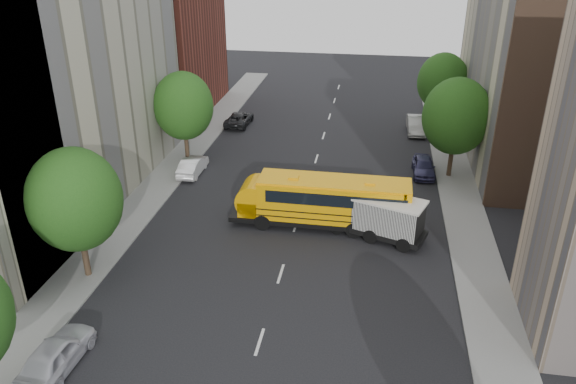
% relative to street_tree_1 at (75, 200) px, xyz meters
% --- Properties ---
extents(ground, '(120.00, 120.00, 0.00)m').
position_rel_street_tree_1_xyz_m(ground, '(11.00, 4.00, -4.95)').
color(ground, black).
rests_on(ground, ground).
extents(sidewalk_left, '(3.00, 80.00, 0.12)m').
position_rel_street_tree_1_xyz_m(sidewalk_left, '(-0.50, 9.00, -4.89)').
color(sidewalk_left, slate).
rests_on(sidewalk_left, ground).
extents(sidewalk_right, '(3.00, 80.00, 0.12)m').
position_rel_street_tree_1_xyz_m(sidewalk_right, '(22.50, 9.00, -4.89)').
color(sidewalk_right, slate).
rests_on(sidewalk_right, ground).
extents(lane_markings, '(0.15, 64.00, 0.01)m').
position_rel_street_tree_1_xyz_m(lane_markings, '(11.00, 14.00, -4.95)').
color(lane_markings, silver).
rests_on(lane_markings, ground).
extents(building_left_cream, '(10.00, 26.00, 20.00)m').
position_rel_street_tree_1_xyz_m(building_left_cream, '(-7.00, 10.00, 5.05)').
color(building_left_cream, '#B8B394').
rests_on(building_left_cream, ground).
extents(building_left_redbrick, '(10.00, 15.00, 13.00)m').
position_rel_street_tree_1_xyz_m(building_left_redbrick, '(-7.00, 32.00, 1.55)').
color(building_left_redbrick, maroon).
rests_on(building_left_redbrick, ground).
extents(building_right_far, '(10.00, 22.00, 18.00)m').
position_rel_street_tree_1_xyz_m(building_right_far, '(29.00, 24.00, 4.05)').
color(building_right_far, beige).
rests_on(building_right_far, ground).
extents(street_tree_1, '(5.12, 5.12, 7.90)m').
position_rel_street_tree_1_xyz_m(street_tree_1, '(0.00, 0.00, 0.00)').
color(street_tree_1, '#38281C').
rests_on(street_tree_1, ground).
extents(street_tree_2, '(4.99, 4.99, 7.71)m').
position_rel_street_tree_1_xyz_m(street_tree_2, '(0.00, 18.00, -0.12)').
color(street_tree_2, '#38281C').
rests_on(street_tree_2, ground).
extents(street_tree_4, '(5.25, 5.25, 8.10)m').
position_rel_street_tree_1_xyz_m(street_tree_4, '(22.00, 18.00, 0.12)').
color(street_tree_4, '#38281C').
rests_on(street_tree_4, ground).
extents(street_tree_5, '(4.86, 4.86, 7.51)m').
position_rel_street_tree_1_xyz_m(street_tree_5, '(22.00, 30.00, -0.25)').
color(street_tree_5, '#38281C').
rests_on(street_tree_5, ground).
extents(school_bus, '(12.45, 3.17, 3.50)m').
position_rel_street_tree_1_xyz_m(school_bus, '(12.68, 8.21, -3.00)').
color(school_bus, black).
rests_on(school_bus, ground).
extents(safari_truck, '(7.02, 4.44, 2.84)m').
position_rel_street_tree_1_xyz_m(safari_truck, '(16.27, 7.38, -3.45)').
color(safari_truck, black).
rests_on(safari_truck, ground).
extents(parked_car_0, '(2.05, 4.66, 1.56)m').
position_rel_street_tree_1_xyz_m(parked_car_0, '(2.20, -7.20, -4.17)').
color(parked_car_0, silver).
rests_on(parked_car_0, ground).
extents(parked_car_1, '(1.48, 4.23, 1.39)m').
position_rel_street_tree_1_xyz_m(parked_car_1, '(1.40, 15.19, -4.25)').
color(parked_car_1, white).
rests_on(parked_car_1, ground).
extents(parked_car_2, '(2.31, 4.76, 1.30)m').
position_rel_street_tree_1_xyz_m(parked_car_2, '(2.20, 27.76, -4.30)').
color(parked_car_2, black).
rests_on(parked_car_2, ground).
extents(parked_car_4, '(1.80, 4.27, 1.44)m').
position_rel_street_tree_1_xyz_m(parked_car_4, '(19.97, 18.06, -4.23)').
color(parked_car_4, '#383760').
rests_on(parked_car_4, ground).
extents(parked_car_5, '(1.78, 4.80, 1.57)m').
position_rel_street_tree_1_xyz_m(parked_car_5, '(19.80, 28.39, -4.17)').
color(parked_car_5, '#9E9F99').
rests_on(parked_car_5, ground).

